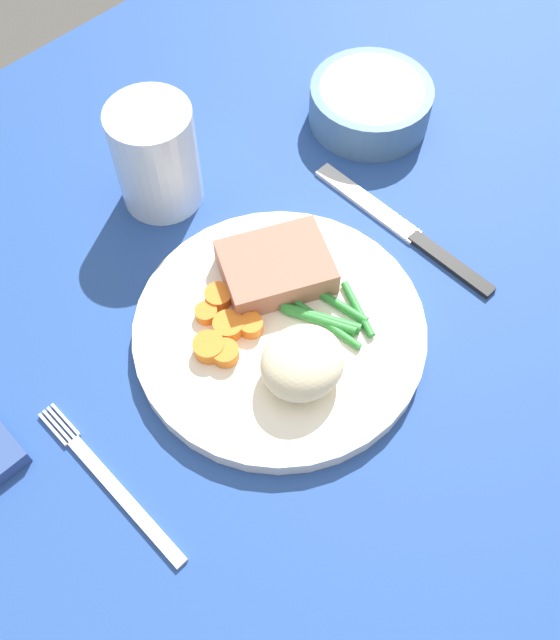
% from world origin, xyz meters
% --- Properties ---
extents(dining_table, '(1.20, 0.90, 0.02)m').
position_xyz_m(dining_table, '(0.00, 0.00, 0.01)').
color(dining_table, '#234793').
rests_on(dining_table, ground).
extents(dinner_plate, '(0.24, 0.24, 0.02)m').
position_xyz_m(dinner_plate, '(0.02, -0.00, 0.03)').
color(dinner_plate, white).
rests_on(dinner_plate, dining_table).
extents(meat_portion, '(0.11, 0.10, 0.03)m').
position_xyz_m(meat_portion, '(0.05, 0.04, 0.05)').
color(meat_portion, '#A86B56').
rests_on(meat_portion, dinner_plate).
extents(mashed_potatoes, '(0.07, 0.06, 0.04)m').
position_xyz_m(mashed_potatoes, '(-0.00, -0.04, 0.06)').
color(mashed_potatoes, beige).
rests_on(mashed_potatoes, dinner_plate).
extents(carrot_slices, '(0.06, 0.07, 0.01)m').
position_xyz_m(carrot_slices, '(-0.02, 0.03, 0.04)').
color(carrot_slices, orange).
rests_on(carrot_slices, dinner_plate).
extents(green_beans, '(0.06, 0.09, 0.01)m').
position_xyz_m(green_beans, '(0.05, -0.02, 0.04)').
color(green_beans, '#2D8C38').
rests_on(green_beans, dinner_plate).
extents(fork, '(0.01, 0.17, 0.00)m').
position_xyz_m(fork, '(-0.16, -0.00, 0.02)').
color(fork, silver).
rests_on(fork, dining_table).
extents(knife, '(0.02, 0.20, 0.01)m').
position_xyz_m(knife, '(0.18, -0.00, 0.02)').
color(knife, black).
rests_on(knife, dining_table).
extents(water_glass, '(0.08, 0.08, 0.10)m').
position_xyz_m(water_glass, '(0.05, 0.19, 0.06)').
color(water_glass, silver).
rests_on(water_glass, dining_table).
extents(salad_bowl, '(0.12, 0.12, 0.04)m').
position_xyz_m(salad_bowl, '(0.26, 0.12, 0.04)').
color(salad_bowl, '#4C7299').
rests_on(salad_bowl, dining_table).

